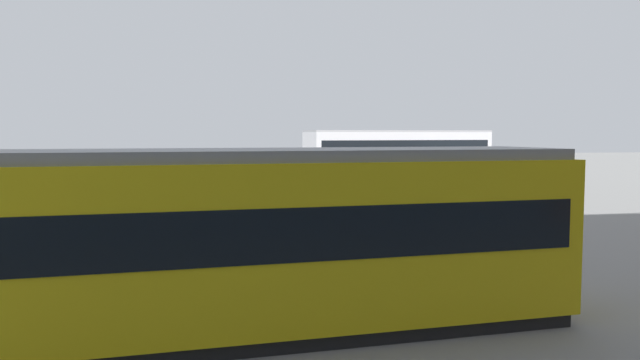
{
  "coord_description": "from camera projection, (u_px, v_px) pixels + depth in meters",
  "views": [
    {
      "loc": [
        5.7,
        27.38,
        3.63
      ],
      "look_at": [
        1.89,
        5.82,
        1.96
      ],
      "focal_mm": 33.74,
      "sensor_mm": 36.0,
      "label": 1
    }
  ],
  "objects": [
    {
      "name": "ground_plane",
      "position": [
        338.0,
        212.0,
        28.15
      ],
      "size": [
        160.0,
        160.0,
        0.0
      ],
      "primitive_type": "plane",
      "color": "slate"
    },
    {
      "name": "pedestrian_railing",
      "position": [
        321.0,
        212.0,
        22.5
      ],
      "size": [
        6.38,
        0.27,
        1.08
      ],
      "color": "gray",
      "rests_on": "ground"
    },
    {
      "name": "double_decker_bus",
      "position": [
        398.0,
        165.0,
        32.61
      ],
      "size": [
        10.75,
        4.04,
        3.84
      ],
      "color": "white",
      "rests_on": "ground"
    },
    {
      "name": "pedestrian_near_railing",
      "position": [
        305.0,
        206.0,
        22.77
      ],
      "size": [
        0.45,
        0.45,
        1.57
      ],
      "color": "#4C3F2D",
      "rests_on": "ground"
    },
    {
      "name": "tram_yellow",
      "position": [
        157.0,
        243.0,
        10.47
      ],
      "size": [
        15.52,
        4.06,
        3.36
      ],
      "color": "yellow",
      "rests_on": "ground"
    },
    {
      "name": "info_sign",
      "position": [
        169.0,
        190.0,
        21.87
      ],
      "size": [
        1.23,
        0.28,
        2.27
      ],
      "color": "slate",
      "rests_on": "ground"
    }
  ]
}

